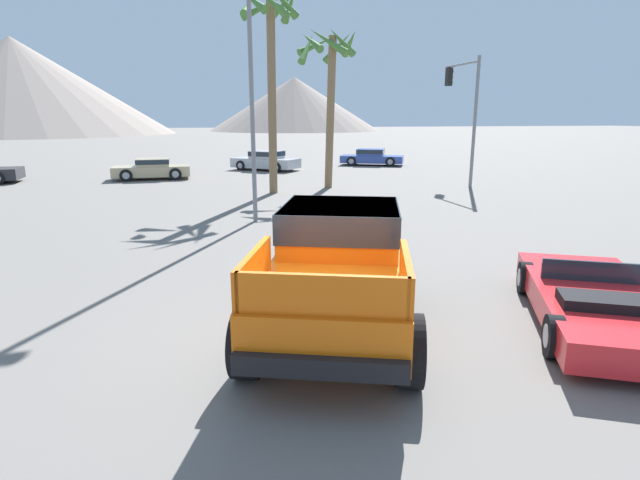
{
  "coord_description": "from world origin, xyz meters",
  "views": [
    {
      "loc": [
        -1.74,
        -6.99,
        3.33
      ],
      "look_at": [
        0.28,
        0.98,
        1.3
      ],
      "focal_mm": 28.0,
      "sensor_mm": 36.0,
      "label": 1
    }
  ],
  "objects": [
    {
      "name": "parked_car_blue",
      "position": [
        10.57,
        26.69,
        0.59
      ],
      "size": [
        4.67,
        3.48,
        1.14
      ],
      "rotation": [
        0.0,
        0.0,
        4.25
      ],
      "color": "#334C9E",
      "rests_on": "ground_plane"
    },
    {
      "name": "traffic_light_main",
      "position": [
        11.39,
        15.97,
        4.21
      ],
      "size": [
        0.38,
        3.25,
        6.1
      ],
      "rotation": [
        0.0,
        0.0,
        1.57
      ],
      "color": "slate",
      "rests_on": "ground_plane"
    },
    {
      "name": "distant_mountain_range",
      "position": [
        -37.76,
        110.8,
        8.23
      ],
      "size": [
        128.8,
        70.79,
        19.15
      ],
      "color": "gray",
      "rests_on": "ground_plane"
    },
    {
      "name": "palm_tree_short",
      "position": [
        1.73,
        15.14,
        6.33
      ],
      "size": [
        2.52,
        2.61,
        8.5
      ],
      "color": "brown",
      "rests_on": "ground_plane"
    },
    {
      "name": "palm_tree_tall",
      "position": [
        4.54,
        16.25,
        5.49
      ],
      "size": [
        2.8,
        2.81,
        7.27
      ],
      "color": "brown",
      "rests_on": "ground_plane"
    },
    {
      "name": "parked_car_tan",
      "position": [
        -3.93,
        21.96,
        0.58
      ],
      "size": [
        4.07,
        1.98,
        1.13
      ],
      "rotation": [
        0.0,
        0.0,
        1.59
      ],
      "color": "tan",
      "rests_on": "ground_plane"
    },
    {
      "name": "orange_pickup_truck",
      "position": [
        0.38,
        0.25,
        1.09
      ],
      "size": [
        3.56,
        5.08,
        1.92
      ],
      "rotation": [
        0.0,
        0.0,
        -0.36
      ],
      "color": "orange",
      "rests_on": "ground_plane"
    },
    {
      "name": "red_convertible_car",
      "position": [
        4.5,
        -0.71,
        0.39
      ],
      "size": [
        3.71,
        4.77,
        0.95
      ],
      "rotation": [
        0.0,
        0.0,
        -0.49
      ],
      "color": "red",
      "rests_on": "ground_plane"
    },
    {
      "name": "parked_car_silver",
      "position": [
        2.83,
        25.16,
        0.63
      ],
      "size": [
        4.42,
        4.1,
        1.23
      ],
      "rotation": [
        0.0,
        0.0,
        0.87
      ],
      "color": "#B7BABF",
      "rests_on": "ground_plane"
    },
    {
      "name": "street_lamp_post",
      "position": [
        0.16,
        9.12,
        5.35
      ],
      "size": [
        0.9,
        0.24,
        9.1
      ],
      "color": "slate",
      "rests_on": "ground_plane"
    },
    {
      "name": "ground_plane",
      "position": [
        0.0,
        0.0,
        0.0
      ],
      "size": [
        320.0,
        320.0,
        0.0
      ],
      "primitive_type": "plane",
      "color": "slate"
    }
  ]
}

